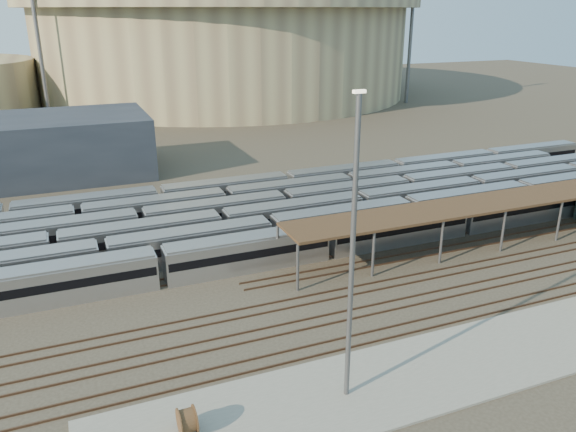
% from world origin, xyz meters
% --- Properties ---
extents(ground, '(420.00, 420.00, 0.00)m').
position_xyz_m(ground, '(0.00, 0.00, 0.00)').
color(ground, '#383026').
rests_on(ground, ground).
extents(apron, '(50.00, 9.00, 0.20)m').
position_xyz_m(apron, '(-5.00, -15.00, 0.10)').
color(apron, gray).
rests_on(apron, ground).
extents(subway_trains, '(127.82, 23.90, 3.60)m').
position_xyz_m(subway_trains, '(-1.43, 18.50, 1.80)').
color(subway_trains, '#A3A4A7').
rests_on(subway_trains, ground).
extents(inspection_shed, '(60.30, 6.00, 5.30)m').
position_xyz_m(inspection_shed, '(22.00, 4.00, 4.98)').
color(inspection_shed, '#56575B').
rests_on(inspection_shed, ground).
extents(empty_tracks, '(170.00, 9.62, 0.18)m').
position_xyz_m(empty_tracks, '(0.00, -5.00, 0.09)').
color(empty_tracks, '#4C3323').
rests_on(empty_tracks, ground).
extents(stadium, '(124.00, 124.00, 32.50)m').
position_xyz_m(stadium, '(25.00, 140.00, 16.47)').
color(stadium, '#9B9169').
rests_on(stadium, ground).
extents(service_building, '(42.00, 20.00, 10.00)m').
position_xyz_m(service_building, '(-35.00, 55.00, 5.00)').
color(service_building, '#1E232D').
rests_on(service_building, ground).
extents(floodlight_0, '(4.00, 1.00, 38.40)m').
position_xyz_m(floodlight_0, '(-30.00, 110.00, 20.65)').
color(floodlight_0, '#56575B').
rests_on(floodlight_0, ground).
extents(floodlight_2, '(4.00, 1.00, 38.40)m').
position_xyz_m(floodlight_2, '(70.00, 100.00, 20.65)').
color(floodlight_2, '#56575B').
rests_on(floodlight_2, ground).
extents(floodlight_3, '(4.00, 1.00, 38.40)m').
position_xyz_m(floodlight_3, '(-10.00, 160.00, 20.65)').
color(floodlight_3, '#56575B').
rests_on(floodlight_3, ground).
extents(cable_reel_west, '(1.08, 1.91, 1.89)m').
position_xyz_m(cable_reel_west, '(-22.70, -14.63, 1.15)').
color(cable_reel_west, brown).
rests_on(cable_reel_west, apron).
extents(yard_light_pole, '(0.81, 0.36, 21.77)m').
position_xyz_m(yard_light_pole, '(-11.14, -15.05, 11.17)').
color(yard_light_pole, '#56575B').
rests_on(yard_light_pole, apron).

